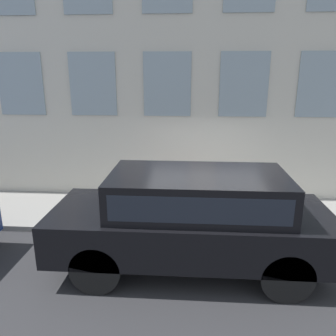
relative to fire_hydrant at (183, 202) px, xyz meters
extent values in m
plane|color=#2D2D30|center=(-0.70, -0.50, -0.55)|extent=(80.00, 80.00, 0.00)
cube|color=gray|center=(0.42, -0.50, -0.49)|extent=(2.23, 60.00, 0.13)
cube|color=beige|center=(1.69, -0.50, 3.48)|extent=(0.30, 40.00, 8.07)
cube|color=#8C9EA8|center=(1.52, -3.43, 2.62)|extent=(0.03, 1.23, 1.61)
cube|color=#8C9EA8|center=(1.52, -1.47, 2.62)|extent=(0.03, 1.23, 1.61)
cube|color=#8C9EA8|center=(1.52, 0.48, 2.62)|extent=(0.03, 1.23, 1.61)
cube|color=#8C9EA8|center=(1.52, 2.44, 2.62)|extent=(0.03, 1.23, 1.61)
cube|color=#8C9EA8|center=(1.52, 4.40, 2.62)|extent=(0.03, 1.23, 1.61)
cylinder|color=red|center=(0.00, 0.00, -0.41)|extent=(0.33, 0.33, 0.04)
cylinder|color=red|center=(0.00, 0.00, -0.08)|extent=(0.25, 0.25, 0.71)
sphere|color=maroon|center=(0.00, 0.00, 0.28)|extent=(0.26, 0.26, 0.26)
cylinder|color=black|center=(0.00, 0.00, 0.35)|extent=(0.09, 0.09, 0.10)
cylinder|color=red|center=(0.00, -0.17, 0.01)|extent=(0.09, 0.10, 0.09)
cylinder|color=red|center=(0.00, 0.17, 0.01)|extent=(0.09, 0.10, 0.09)
cylinder|color=#726651|center=(0.31, 0.74, -0.17)|extent=(0.08, 0.08, 0.53)
cylinder|color=#726651|center=(0.42, 0.74, -0.17)|extent=(0.08, 0.08, 0.53)
cube|color=#1E59A5|center=(0.36, 0.74, 0.29)|extent=(0.14, 0.10, 0.39)
cylinder|color=#1E59A5|center=(0.26, 0.74, 0.30)|extent=(0.06, 0.06, 0.37)
cylinder|color=#1E59A5|center=(0.46, 0.74, 0.30)|extent=(0.06, 0.06, 0.37)
sphere|color=brown|center=(0.36, 0.74, 0.58)|extent=(0.18, 0.18, 0.18)
cylinder|color=black|center=(-2.64, 1.35, -0.14)|extent=(0.24, 0.83, 0.83)
cylinder|color=black|center=(-1.04, 1.35, -0.14)|extent=(0.24, 0.83, 0.83)
cylinder|color=black|center=(-2.64, -1.68, -0.14)|extent=(0.24, 0.83, 0.83)
cylinder|color=black|center=(-1.04, -1.68, -0.14)|extent=(0.24, 0.83, 0.83)
cube|color=black|center=(-1.84, -0.17, 0.23)|extent=(1.84, 4.88, 0.74)
cube|color=black|center=(-1.84, -0.29, 0.93)|extent=(1.62, 3.03, 0.66)
cube|color=#1E232D|center=(-1.84, -0.29, 0.93)|extent=(1.63, 2.78, 0.42)
camera|label=1|loc=(-7.17, -0.14, 2.91)|focal=35.00mm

